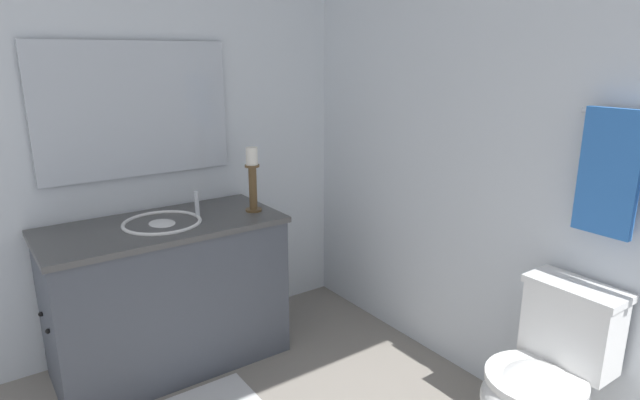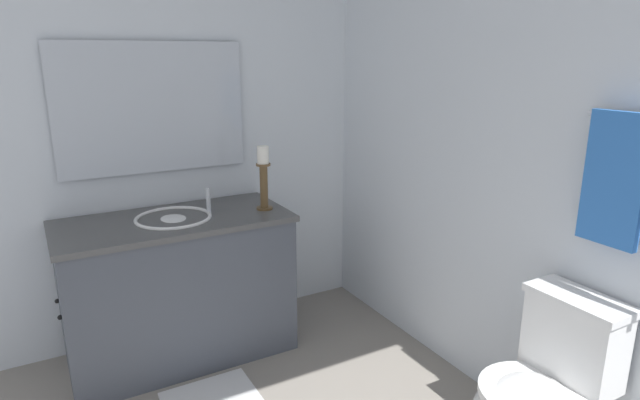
{
  "view_description": "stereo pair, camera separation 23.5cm",
  "coord_description": "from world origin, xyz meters",
  "px_view_note": "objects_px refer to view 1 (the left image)",
  "views": [
    {
      "loc": [
        1.68,
        -0.83,
        1.64
      ],
      "look_at": [
        -0.17,
        0.48,
        1.01
      ],
      "focal_mm": 29.59,
      "sensor_mm": 36.0,
      "label": 1
    },
    {
      "loc": [
        1.81,
        -0.63,
        1.64
      ],
      "look_at": [
        -0.17,
        0.48,
        1.01
      ],
      "focal_mm": 29.59,
      "sensor_mm": 36.0,
      "label": 2
    }
  ],
  "objects_px": {
    "vanity_cabinet": "(169,294)",
    "mirror": "(136,110)",
    "sink_basin": "(164,230)",
    "candle_holder_tall": "(253,177)",
    "towel_near_vanity": "(609,173)",
    "toilet": "(544,381)"
  },
  "relations": [
    {
      "from": "vanity_cabinet",
      "to": "mirror",
      "type": "distance_m",
      "value": 0.99
    },
    {
      "from": "sink_basin",
      "to": "candle_holder_tall",
      "type": "relative_size",
      "value": 1.13
    },
    {
      "from": "mirror",
      "to": "towel_near_vanity",
      "type": "xyz_separation_m",
      "value": [
        1.89,
        1.18,
        -0.15
      ]
    },
    {
      "from": "vanity_cabinet",
      "to": "towel_near_vanity",
      "type": "xyz_separation_m",
      "value": [
        1.61,
        1.18,
        0.8
      ]
    },
    {
      "from": "mirror",
      "to": "candle_holder_tall",
      "type": "relative_size",
      "value": 2.86
    },
    {
      "from": "mirror",
      "to": "towel_near_vanity",
      "type": "height_order",
      "value": "mirror"
    },
    {
      "from": "toilet",
      "to": "candle_holder_tall",
      "type": "bearing_deg",
      "value": -161.9
    },
    {
      "from": "sink_basin",
      "to": "mirror",
      "type": "height_order",
      "value": "mirror"
    },
    {
      "from": "vanity_cabinet",
      "to": "sink_basin",
      "type": "relative_size",
      "value": 3.01
    },
    {
      "from": "sink_basin",
      "to": "candle_holder_tall",
      "type": "xyz_separation_m",
      "value": [
        0.08,
        0.48,
        0.23
      ]
    },
    {
      "from": "vanity_cabinet",
      "to": "toilet",
      "type": "height_order",
      "value": "vanity_cabinet"
    },
    {
      "from": "sink_basin",
      "to": "towel_near_vanity",
      "type": "relative_size",
      "value": 0.83
    },
    {
      "from": "mirror",
      "to": "sink_basin",
      "type": "bearing_deg",
      "value": 0.2
    },
    {
      "from": "towel_near_vanity",
      "to": "sink_basin",
      "type": "bearing_deg",
      "value": -143.78
    },
    {
      "from": "vanity_cabinet",
      "to": "sink_basin",
      "type": "bearing_deg",
      "value": 90.0
    },
    {
      "from": "sink_basin",
      "to": "toilet",
      "type": "distance_m",
      "value": 1.9
    },
    {
      "from": "vanity_cabinet",
      "to": "mirror",
      "type": "height_order",
      "value": "mirror"
    },
    {
      "from": "mirror",
      "to": "toilet",
      "type": "xyz_separation_m",
      "value": [
        1.86,
        0.98,
        -0.99
      ]
    },
    {
      "from": "vanity_cabinet",
      "to": "toilet",
      "type": "relative_size",
      "value": 1.61
    },
    {
      "from": "sink_basin",
      "to": "towel_near_vanity",
      "type": "distance_m",
      "value": 2.05
    },
    {
      "from": "candle_holder_tall",
      "to": "towel_near_vanity",
      "type": "xyz_separation_m",
      "value": [
        1.54,
        0.7,
        0.21
      ]
    },
    {
      "from": "candle_holder_tall",
      "to": "sink_basin",
      "type": "bearing_deg",
      "value": -98.83
    }
  ]
}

